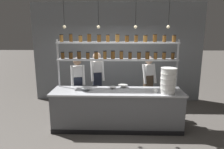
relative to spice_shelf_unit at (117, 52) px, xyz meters
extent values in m
plane|color=#5B5651|center=(0.00, -0.33, -1.78)|extent=(40.00, 40.00, 0.00)
cube|color=gray|center=(0.00, 1.70, -0.20)|extent=(5.45, 0.12, 3.17)
cube|color=slate|center=(0.00, -0.33, -1.34)|extent=(2.99, 0.72, 0.88)
cube|color=#B7BABF|center=(0.00, -0.33, -0.88)|extent=(3.05, 0.76, 0.04)
cube|color=black|center=(0.00, -0.70, -1.73)|extent=(2.99, 0.03, 0.10)
cylinder|color=#B7BABF|center=(-1.44, 0.00, -0.74)|extent=(0.04, 0.04, 2.08)
cylinder|color=#B7BABF|center=(1.45, 0.00, -0.74)|extent=(0.04, 0.04, 2.08)
cube|color=#B7BABF|center=(0.00, 0.00, -0.18)|extent=(2.89, 0.28, 0.04)
cylinder|color=#513314|center=(-1.32, 0.00, -0.09)|extent=(0.09, 0.09, 0.15)
cylinder|color=black|center=(-1.32, 0.00, -0.01)|extent=(0.09, 0.09, 0.02)
cylinder|color=#513314|center=(-1.12, 0.00, -0.09)|extent=(0.09, 0.09, 0.15)
cylinder|color=black|center=(-1.12, 0.00, 0.00)|extent=(0.10, 0.10, 0.02)
cylinder|color=#513314|center=(-0.92, 0.00, -0.08)|extent=(0.10, 0.10, 0.17)
cylinder|color=black|center=(-0.92, 0.00, 0.01)|extent=(0.10, 0.10, 0.02)
cylinder|color=brown|center=(-0.71, 0.00, -0.09)|extent=(0.09, 0.09, 0.15)
cylinder|color=black|center=(-0.71, 0.00, -0.01)|extent=(0.09, 0.09, 0.02)
cylinder|color=brown|center=(-0.51, 0.00, -0.08)|extent=(0.10, 0.10, 0.16)
cylinder|color=black|center=(-0.51, 0.00, 0.01)|extent=(0.10, 0.10, 0.02)
cylinder|color=brown|center=(-0.30, 0.00, -0.07)|extent=(0.08, 0.08, 0.18)
cylinder|color=black|center=(-0.30, 0.00, 0.02)|extent=(0.09, 0.09, 0.02)
cylinder|color=brown|center=(-0.10, 0.00, -0.07)|extent=(0.10, 0.10, 0.18)
cylinder|color=black|center=(-0.10, 0.00, 0.03)|extent=(0.10, 0.10, 0.02)
cylinder|color=brown|center=(0.10, 0.00, -0.07)|extent=(0.09, 0.09, 0.18)
cylinder|color=black|center=(0.10, 0.00, 0.03)|extent=(0.09, 0.09, 0.02)
cylinder|color=#513314|center=(0.31, 0.00, -0.09)|extent=(0.08, 0.08, 0.15)
cylinder|color=black|center=(0.31, 0.00, 0.00)|extent=(0.09, 0.09, 0.02)
cylinder|color=brown|center=(0.52, 0.00, -0.09)|extent=(0.09, 0.09, 0.16)
cylinder|color=black|center=(0.52, 0.00, 0.00)|extent=(0.09, 0.09, 0.02)
cylinder|color=brown|center=(0.72, 0.00, -0.08)|extent=(0.10, 0.10, 0.16)
cylinder|color=black|center=(0.72, 0.00, 0.01)|extent=(0.10, 0.10, 0.02)
cylinder|color=brown|center=(0.92, 0.00, -0.09)|extent=(0.09, 0.09, 0.15)
cylinder|color=black|center=(0.92, 0.00, 0.00)|extent=(0.09, 0.09, 0.02)
cylinder|color=brown|center=(1.12, 0.00, -0.09)|extent=(0.09, 0.09, 0.15)
cylinder|color=black|center=(1.12, 0.00, 0.00)|extent=(0.09, 0.09, 0.02)
cylinder|color=#513314|center=(1.33, 0.00, -0.09)|extent=(0.08, 0.08, 0.15)
cylinder|color=black|center=(1.33, 0.00, -0.01)|extent=(0.08, 0.08, 0.02)
cube|color=#B7BABF|center=(0.00, 0.00, 0.22)|extent=(2.89, 0.28, 0.04)
cylinder|color=brown|center=(-1.33, 0.00, 0.32)|extent=(0.09, 0.09, 0.16)
cylinder|color=black|center=(-1.33, 0.00, 0.41)|extent=(0.09, 0.09, 0.02)
cylinder|color=#513314|center=(-1.10, 0.00, 0.33)|extent=(0.08, 0.08, 0.17)
cylinder|color=black|center=(-1.10, 0.00, 0.42)|extent=(0.08, 0.08, 0.02)
cylinder|color=brown|center=(-0.87, 0.00, 0.31)|extent=(0.09, 0.09, 0.14)
cylinder|color=black|center=(-0.87, 0.00, 0.39)|extent=(0.09, 0.09, 0.02)
cylinder|color=#513314|center=(-0.67, 0.00, 0.33)|extent=(0.10, 0.10, 0.18)
cylinder|color=black|center=(-0.67, 0.00, 0.43)|extent=(0.10, 0.10, 0.02)
cylinder|color=#513314|center=(-0.43, 0.00, 0.32)|extent=(0.09, 0.09, 0.16)
cylinder|color=black|center=(-0.43, 0.00, 0.41)|extent=(0.09, 0.09, 0.02)
cylinder|color=brown|center=(-0.22, 0.00, 0.32)|extent=(0.08, 0.08, 0.16)
cylinder|color=black|center=(-0.22, 0.00, 0.41)|extent=(0.09, 0.09, 0.02)
cylinder|color=brown|center=(0.00, 0.00, 0.33)|extent=(0.10, 0.10, 0.17)
cylinder|color=black|center=(0.00, 0.00, 0.42)|extent=(0.10, 0.10, 0.02)
cylinder|color=#513314|center=(0.23, 0.00, 0.31)|extent=(0.10, 0.10, 0.14)
cylinder|color=black|center=(0.23, 0.00, 0.39)|extent=(0.10, 0.10, 0.02)
cylinder|color=brown|center=(0.44, 0.00, 0.32)|extent=(0.08, 0.08, 0.15)
cylinder|color=black|center=(0.44, 0.00, 0.40)|extent=(0.09, 0.09, 0.02)
cylinder|color=brown|center=(0.66, 0.00, 0.31)|extent=(0.10, 0.10, 0.15)
cylinder|color=black|center=(0.66, 0.00, 0.40)|extent=(0.10, 0.10, 0.02)
cylinder|color=brown|center=(0.88, 0.00, 0.32)|extent=(0.10, 0.10, 0.17)
cylinder|color=black|center=(0.88, 0.00, 0.42)|extent=(0.10, 0.10, 0.02)
cylinder|color=brown|center=(1.11, 0.00, 0.31)|extent=(0.09, 0.09, 0.15)
cylinder|color=black|center=(1.11, 0.00, 0.40)|extent=(0.09, 0.09, 0.02)
cylinder|color=brown|center=(1.33, 0.00, 0.31)|extent=(0.09, 0.09, 0.15)
cylinder|color=black|center=(1.33, 0.00, 0.40)|extent=(0.09, 0.09, 0.02)
cylinder|color=black|center=(-1.10, 0.24, -1.39)|extent=(0.11, 0.11, 0.78)
cylinder|color=black|center=(-0.95, 0.28, -1.39)|extent=(0.11, 0.11, 0.78)
cube|color=#232838|center=(-1.03, 0.26, -0.83)|extent=(0.25, 0.22, 0.34)
cube|color=white|center=(-1.03, 0.26, -0.53)|extent=(0.26, 0.23, 0.28)
sphere|color=#A37A5B|center=(-1.03, 0.26, -0.27)|extent=(0.21, 0.21, 0.21)
cylinder|color=white|center=(-1.15, 0.17, -0.62)|extent=(0.12, 0.25, 0.51)
cylinder|color=white|center=(-0.87, 0.24, -0.62)|extent=(0.12, 0.25, 0.51)
cylinder|color=black|center=(-0.62, 0.50, -1.37)|extent=(0.11, 0.11, 0.83)
cylinder|color=black|center=(-0.46, 0.53, -1.37)|extent=(0.11, 0.11, 0.83)
cube|color=#232838|center=(-0.54, 0.51, -0.77)|extent=(0.25, 0.22, 0.36)
cube|color=white|center=(-0.54, 0.51, -0.45)|extent=(0.25, 0.22, 0.29)
sphere|color=beige|center=(-0.54, 0.51, -0.17)|extent=(0.22, 0.22, 0.22)
cylinder|color=white|center=(-0.67, 0.42, -0.55)|extent=(0.12, 0.26, 0.54)
cylinder|color=white|center=(-0.39, 0.49, -0.55)|extent=(0.12, 0.26, 0.54)
cylinder|color=black|center=(0.77, 0.46, -1.39)|extent=(0.11, 0.11, 0.78)
cylinder|color=black|center=(0.92, 0.50, -1.39)|extent=(0.11, 0.11, 0.78)
cube|color=#473828|center=(0.85, 0.48, -0.83)|extent=(0.26, 0.22, 0.34)
cube|color=white|center=(0.85, 0.48, -0.52)|extent=(0.26, 0.23, 0.28)
sphere|color=tan|center=(0.85, 0.48, -0.26)|extent=(0.21, 0.21, 0.21)
cylinder|color=white|center=(0.72, 0.39, -0.62)|extent=(0.13, 0.25, 0.52)
cylinder|color=white|center=(1.00, 0.46, -0.62)|extent=(0.13, 0.25, 0.52)
cylinder|color=white|center=(1.13, -0.49, -0.81)|extent=(0.33, 0.33, 0.10)
cylinder|color=silver|center=(1.13, -0.49, -0.75)|extent=(0.35, 0.35, 0.01)
cylinder|color=white|center=(1.13, -0.49, -0.70)|extent=(0.33, 0.33, 0.10)
cylinder|color=silver|center=(1.13, -0.49, -0.64)|extent=(0.35, 0.35, 0.01)
cylinder|color=white|center=(1.13, -0.49, -0.58)|extent=(0.33, 0.33, 0.10)
cylinder|color=silver|center=(1.13, -0.49, -0.53)|extent=(0.35, 0.35, 0.01)
cylinder|color=white|center=(1.13, -0.49, -0.47)|extent=(0.33, 0.33, 0.10)
cylinder|color=silver|center=(1.13, -0.49, -0.41)|extent=(0.35, 0.35, 0.01)
cylinder|color=white|center=(1.13, -0.49, -0.35)|extent=(0.33, 0.33, 0.10)
cylinder|color=silver|center=(1.13, -0.49, -0.30)|extent=(0.35, 0.35, 0.01)
cylinder|color=silver|center=(0.14, -0.06, -0.86)|extent=(0.11, 0.11, 0.01)
cone|color=silver|center=(0.14, -0.06, -0.83)|extent=(0.24, 0.24, 0.07)
cylinder|color=#B2B7BC|center=(-0.71, -0.35, -0.86)|extent=(0.12, 0.12, 0.01)
cone|color=#B2B7BC|center=(-0.71, -0.35, -0.83)|extent=(0.27, 0.27, 0.07)
cylinder|color=white|center=(-0.10, -0.18, -0.86)|extent=(0.08, 0.08, 0.01)
cone|color=white|center=(-0.10, -0.18, -0.84)|extent=(0.19, 0.19, 0.05)
cylinder|color=silver|center=(0.86, -0.48, -0.82)|extent=(0.08, 0.08, 0.09)
cylinder|color=black|center=(-1.16, -0.33, 0.96)|extent=(0.01, 0.01, 0.75)
sphere|color=#F9E5B2|center=(-1.16, -0.33, 0.58)|extent=(0.07, 0.07, 0.07)
cylinder|color=black|center=(-0.41, -0.33, 0.96)|extent=(0.01, 0.01, 0.75)
sphere|color=#F9E5B2|center=(-0.41, -0.33, 0.58)|extent=(0.07, 0.07, 0.07)
cylinder|color=black|center=(0.39, -0.33, 0.96)|extent=(0.01, 0.01, 0.75)
sphere|color=#F9E5B2|center=(0.39, -0.33, 0.58)|extent=(0.07, 0.07, 0.07)
cylinder|color=black|center=(1.10, -0.33, 0.96)|extent=(0.01, 0.01, 0.75)
sphere|color=#F9E5B2|center=(1.10, -0.33, 0.58)|extent=(0.07, 0.07, 0.07)
camera|label=1|loc=(0.00, -4.78, 0.49)|focal=32.00mm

